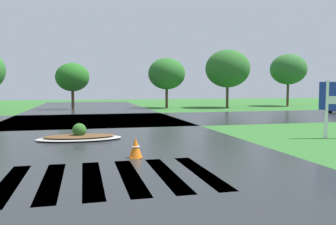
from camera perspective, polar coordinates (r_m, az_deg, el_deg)
asphalt_roadway at (r=13.24m, az=-11.10°, el=-5.20°), size 11.48×80.00×0.01m
asphalt_cross_road at (r=23.38m, az=-12.34°, el=-1.20°), size 90.00×10.33×0.01m
crosswalk_stripes at (r=8.43m, az=-9.41°, el=-10.55°), size 4.95×3.54×0.01m
median_island at (r=14.60m, az=-14.50°, el=-3.87°), size 3.45×1.69×0.68m
traffic_cone at (r=10.52m, az=-5.40°, el=-5.87°), size 0.41×0.41×0.64m
background_treeline at (r=34.84m, az=-5.78°, el=6.98°), size 44.70×6.74×6.21m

